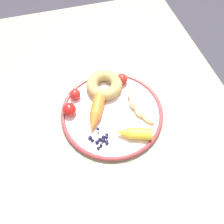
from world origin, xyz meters
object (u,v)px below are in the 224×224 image
object	(u,v)px
dining_table	(114,124)
tomato_near	(122,79)
banana	(136,103)
carrot_orange	(96,112)
tomato_far	(69,109)
tomato_mid	(75,94)
blueberry_pile	(100,139)
carrot_yellow	(134,133)
donut	(104,85)
plate	(112,112)

from	to	relation	value
dining_table	tomato_near	xyz separation A→B (m)	(-0.09, 0.05, 0.12)
banana	tomato_near	bearing A→B (deg)	-170.41
carrot_orange	tomato_far	world-z (taller)	tomato_far
dining_table	banana	xyz separation A→B (m)	(0.01, 0.07, 0.12)
carrot_orange	tomato_near	distance (m)	0.15
tomato_near	tomato_far	size ratio (longest dim) A/B	0.90
tomato_near	tomato_mid	bearing A→B (deg)	-83.37
carrot_orange	blueberry_pile	distance (m)	0.08
carrot_orange	tomato_near	xyz separation A→B (m)	(-0.10, 0.11, 0.00)
carrot_yellow	donut	size ratio (longest dim) A/B	0.93
donut	dining_table	bearing A→B (deg)	8.64
carrot_orange	donut	xyz separation A→B (m)	(-0.09, 0.05, 0.00)
carrot_orange	donut	world-z (taller)	same
donut	tomato_mid	world-z (taller)	donut
carrot_yellow	tomato_near	xyz separation A→B (m)	(-0.19, 0.03, 0.00)
carrot_orange	tomato_mid	bearing A→B (deg)	-149.36
plate	tomato_mid	size ratio (longest dim) A/B	9.08
plate	banana	bearing A→B (deg)	92.91
banana	carrot_yellow	xyz separation A→B (m)	(0.10, -0.04, 0.00)
dining_table	donut	world-z (taller)	donut
tomato_far	carrot_yellow	bearing A→B (deg)	52.12
carrot_yellow	donut	xyz separation A→B (m)	(-0.19, -0.04, 0.00)
banana	blueberry_pile	size ratio (longest dim) A/B	2.72
donut	tomato_far	bearing A→B (deg)	-63.00
dining_table	carrot_yellow	world-z (taller)	carrot_yellow
tomato_mid	carrot_orange	bearing A→B (deg)	30.64
carrot_yellow	banana	bearing A→B (deg)	156.65
carrot_yellow	blueberry_pile	world-z (taller)	carrot_yellow
banana	plate	bearing A→B (deg)	-87.09
blueberry_pile	tomato_near	world-z (taller)	tomato_near
blueberry_pile	carrot_orange	bearing A→B (deg)	174.41
blueberry_pile	tomato_mid	bearing A→B (deg)	-166.43
tomato_near	carrot_yellow	bearing A→B (deg)	-7.46
carrot_orange	carrot_yellow	distance (m)	0.13
donut	tomato_far	size ratio (longest dim) A/B	2.87
dining_table	tomato_near	world-z (taller)	tomato_near
banana	blueberry_pile	distance (m)	0.16
banana	dining_table	bearing A→B (deg)	-99.12
tomato_near	tomato_mid	size ratio (longest dim) A/B	1.06
tomato_mid	plate	bearing A→B (deg)	49.19
tomato_near	tomato_mid	xyz separation A→B (m)	(0.02, -0.16, -0.00)
tomato_far	blueberry_pile	bearing A→B (deg)	30.51
plate	carrot_yellow	size ratio (longest dim) A/B	2.87
banana	tomato_mid	distance (m)	0.19
plate	banana	xyz separation A→B (m)	(-0.00, 0.08, 0.02)
banana	blueberry_pile	bearing A→B (deg)	-57.46
carrot_orange	banana	bearing A→B (deg)	90.93
banana	tomato_mid	bearing A→B (deg)	-114.36
banana	tomato_mid	world-z (taller)	tomato_mid
banana	tomato_far	distance (m)	0.20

